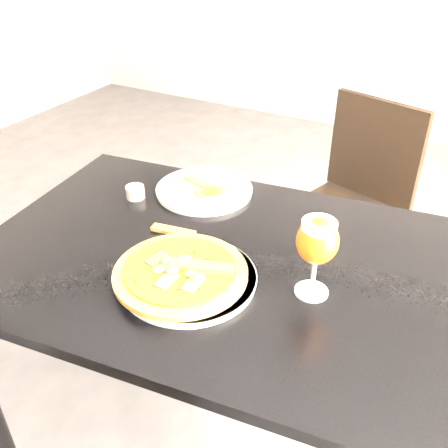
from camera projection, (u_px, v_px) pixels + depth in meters
The scene contains 10 objects.
ground at pixel (117, 429), 1.66m from camera, with size 6.00×6.00×0.00m, color #48484A.
dining_table at pixel (220, 284), 1.27m from camera, with size 1.29×0.94×0.75m.
chair_far at pixel (351, 203), 1.98m from camera, with size 0.50×0.50×0.87m.
plate_main at pixel (188, 278), 1.14m from camera, with size 0.31×0.31×0.02m, color white.
pizza at pixel (181, 271), 1.13m from camera, with size 0.31×0.31×0.03m.
plate_second at pixel (204, 190), 1.49m from camera, with size 0.28×0.28×0.02m, color white.
crust_scraps at pixel (208, 189), 1.47m from camera, with size 0.18×0.12×0.01m.
loose_crust at pixel (173, 231), 1.31m from camera, with size 0.12×0.03×0.01m, color olive.
sauce_cup at pixel (135, 192), 1.46m from camera, with size 0.05×0.05×0.04m.
beer_glass at pixel (317, 242), 1.03m from camera, with size 0.09×0.09×0.19m.
Camera 1 is at (0.81, -0.73, 1.48)m, focal length 40.00 mm.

